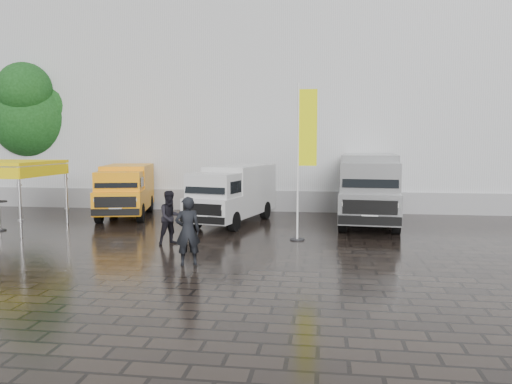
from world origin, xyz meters
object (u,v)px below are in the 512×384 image
at_px(canopy_tent, 4,165).
at_px(person_tent, 171,218).
at_px(wheelie_bin, 392,204).
at_px(van_white, 233,195).
at_px(van_silver, 369,190).
at_px(van_yellow, 126,191).
at_px(person_front, 188,231).
at_px(flagpole, 303,153).

xyz_separation_m(canopy_tent, person_tent, (7.12, -1.88, -1.58)).
distance_m(wheelie_bin, person_tent, 11.25).
distance_m(van_white, canopy_tent, 8.84).
bearing_deg(van_white, canopy_tent, -149.60).
xyz_separation_m(van_silver, wheelie_bin, (1.30, 2.82, -0.91)).
distance_m(van_yellow, van_white, 5.14).
bearing_deg(person_tent, wheelie_bin, 2.35).
bearing_deg(person_front, flagpole, -147.96).
relative_size(person_front, person_tent, 1.07).
height_order(canopy_tent, person_front, canopy_tent).
relative_size(van_white, canopy_tent, 1.62).
height_order(canopy_tent, person_tent, canopy_tent).
height_order(wheelie_bin, person_tent, person_tent).
height_order(van_white, van_silver, van_silver).
bearing_deg(van_yellow, wheelie_bin, -1.83).
xyz_separation_m(van_yellow, person_tent, (3.79, -5.46, -0.27)).
xyz_separation_m(van_white, van_silver, (5.51, 0.59, 0.24)).
bearing_deg(wheelie_bin, van_white, -164.38).
relative_size(van_white, flagpole, 1.03).
distance_m(van_silver, wheelie_bin, 3.24).
height_order(canopy_tent, wheelie_bin, canopy_tent).
bearing_deg(person_tent, van_silver, -5.22).
xyz_separation_m(flagpole, wheelie_bin, (3.82, 6.57, -2.48)).
bearing_deg(van_white, van_silver, 19.49).
xyz_separation_m(van_yellow, van_white, (5.04, -1.03, 0.03)).
xyz_separation_m(flagpole, person_tent, (-4.24, -1.28, -2.10)).
bearing_deg(person_front, van_silver, -146.51).
distance_m(canopy_tent, wheelie_bin, 16.43).
bearing_deg(person_front, wheelie_bin, -143.90).
height_order(van_yellow, canopy_tent, canopy_tent).
xyz_separation_m(canopy_tent, wheelie_bin, (15.19, 5.96, -1.96)).
relative_size(wheelie_bin, person_front, 0.54).
distance_m(canopy_tent, person_tent, 7.53).
distance_m(van_white, flagpole, 4.72).
height_order(flagpole, person_front, flagpole).
distance_m(person_front, person_tent, 2.94).
bearing_deg(person_tent, flagpole, -25.13).
distance_m(van_white, wheelie_bin, 7.65).
bearing_deg(wheelie_bin, canopy_tent, -169.48).
xyz_separation_m(canopy_tent, person_front, (8.44, -4.52, -1.52)).
height_order(van_yellow, flagpole, flagpole).
distance_m(van_yellow, canopy_tent, 5.06).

